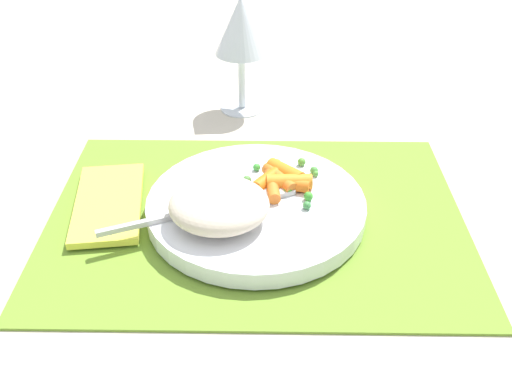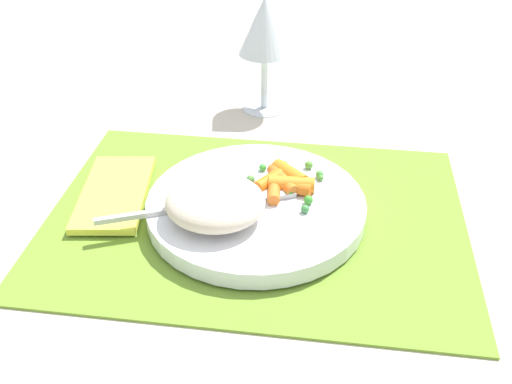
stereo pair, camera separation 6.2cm
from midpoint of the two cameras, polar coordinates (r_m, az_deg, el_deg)
ground_plane at (r=0.64m, az=-2.75°, el=-2.66°), size 2.40×2.40×0.00m
placemat at (r=0.64m, az=-2.75°, el=-2.44°), size 0.45×0.33×0.01m
plate at (r=0.63m, az=-2.79°, el=-1.54°), size 0.24×0.24×0.02m
rice_mound at (r=0.59m, az=-6.60°, el=-1.36°), size 0.10×0.09×0.04m
carrot_portion at (r=0.64m, az=-0.23°, el=1.11°), size 0.07×0.07×0.02m
pea_scatter at (r=0.65m, az=-0.10°, el=1.07°), size 0.09×0.09×0.01m
fork at (r=0.62m, az=-6.46°, el=-1.45°), size 0.20×0.09×0.01m
wine_glass at (r=0.82m, az=-3.69°, el=15.43°), size 0.07×0.07×0.16m
napkin at (r=0.67m, az=-16.70°, el=-1.12°), size 0.09×0.15×0.01m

